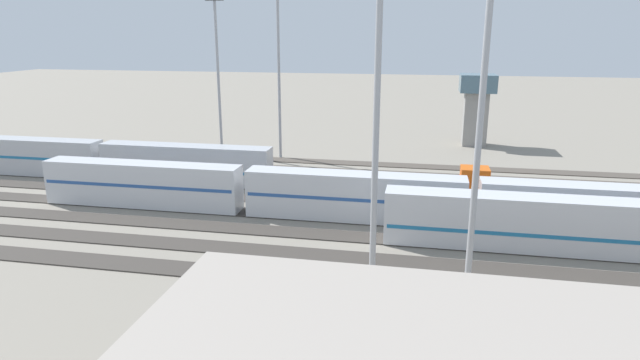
# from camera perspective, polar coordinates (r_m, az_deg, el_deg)

# --- Properties ---
(ground_plane) EXTENTS (400.00, 400.00, 0.00)m
(ground_plane) POSITION_cam_1_polar(r_m,az_deg,el_deg) (61.59, 4.63, -2.76)
(ground_plane) COLOR gray
(track_bed_0) EXTENTS (140.00, 2.80, 0.12)m
(track_bed_0) POSITION_cam_1_polar(r_m,az_deg,el_deg) (80.72, 6.27, 1.68)
(track_bed_0) COLOR #4C443D
(track_bed_0) RESTS_ON ground_plane
(track_bed_1) EXTENTS (140.00, 2.80, 0.12)m
(track_bed_1) POSITION_cam_1_polar(r_m,az_deg,el_deg) (75.89, 5.94, 0.79)
(track_bed_1) COLOR #4C443D
(track_bed_1) RESTS_ON ground_plane
(track_bed_2) EXTENTS (140.00, 2.80, 0.12)m
(track_bed_2) POSITION_cam_1_polar(r_m,az_deg,el_deg) (71.09, 5.56, -0.22)
(track_bed_2) COLOR #3D3833
(track_bed_2) RESTS_ON ground_plane
(track_bed_3) EXTENTS (140.00, 2.80, 0.12)m
(track_bed_3) POSITION_cam_1_polar(r_m,az_deg,el_deg) (66.31, 5.13, -1.37)
(track_bed_3) COLOR #3D3833
(track_bed_3) RESTS_ON ground_plane
(track_bed_4) EXTENTS (140.00, 2.80, 0.12)m
(track_bed_4) POSITION_cam_1_polar(r_m,az_deg,el_deg) (61.57, 4.63, -2.70)
(track_bed_4) COLOR #3D3833
(track_bed_4) RESTS_ON ground_plane
(track_bed_5) EXTENTS (140.00, 2.80, 0.12)m
(track_bed_5) POSITION_cam_1_polar(r_m,az_deg,el_deg) (56.87, 4.04, -4.26)
(track_bed_5) COLOR #3D3833
(track_bed_5) RESTS_ON ground_plane
(track_bed_6) EXTENTS (140.00, 2.80, 0.12)m
(track_bed_6) POSITION_cam_1_polar(r_m,az_deg,el_deg) (52.23, 3.35, -6.09)
(track_bed_6) COLOR #3D3833
(track_bed_6) RESTS_ON ground_plane
(track_bed_7) EXTENTS (140.00, 2.80, 0.12)m
(track_bed_7) POSITION_cam_1_polar(r_m,az_deg,el_deg) (47.66, 2.51, -8.27)
(track_bed_7) COLOR #3D3833
(track_bed_7) RESTS_ON ground_plane
(track_bed_8) EXTENTS (140.00, 2.80, 0.12)m
(track_bed_8) POSITION_cam_1_polar(r_m,az_deg,el_deg) (43.19, 1.49, -10.91)
(track_bed_8) COLOR #3D3833
(track_bed_8) RESTS_ON ground_plane
(train_on_track_3) EXTENTS (47.20, 3.06, 5.00)m
(train_on_track_3) POSITION_cam_1_polar(r_m,az_deg,el_deg) (77.91, -22.27, 2.01)
(train_on_track_3) COLOR #B7BABF
(train_on_track_3) RESTS_ON ground_plane
(train_on_track_4) EXTENTS (10.00, 3.00, 5.00)m
(train_on_track_4) POSITION_cam_1_polar(r_m,az_deg,el_deg) (61.21, 18.63, -1.55)
(train_on_track_4) COLOR #D85914
(train_on_track_4) RESTS_ON ground_plane
(train_on_track_5) EXTENTS (71.40, 3.06, 5.00)m
(train_on_track_5) POSITION_cam_1_polar(r_m,az_deg,el_deg) (56.11, 3.65, -1.76)
(train_on_track_5) COLOR silver
(train_on_track_5) RESTS_ON ground_plane
(light_mast_0) EXTENTS (2.80, 0.70, 25.18)m
(light_mast_0) POSITION_cam_1_polar(r_m,az_deg,el_deg) (87.32, -10.98, 13.27)
(light_mast_0) COLOR #9EA0A5
(light_mast_0) RESTS_ON ground_plane
(light_mast_1) EXTENTS (2.80, 0.70, 25.48)m
(light_mast_1) POSITION_cam_1_polar(r_m,az_deg,el_deg) (34.91, 6.19, 10.68)
(light_mast_1) COLOR #9EA0A5
(light_mast_1) RESTS_ON ground_plane
(light_mast_2) EXTENTS (2.80, 0.70, 31.65)m
(light_mast_2) POSITION_cam_1_polar(r_m,az_deg,el_deg) (83.17, -4.53, 15.82)
(light_mast_2) COLOR #9EA0A5
(light_mast_2) RESTS_ON ground_plane
(light_mast_3) EXTENTS (2.80, 0.70, 32.61)m
(light_mast_3) POSITION_cam_1_polar(r_m,az_deg,el_deg) (35.53, 17.64, 16.40)
(light_mast_3) COLOR #9EA0A5
(light_mast_3) RESTS_ON ground_plane
(control_tower) EXTENTS (6.00, 6.00, 12.35)m
(control_tower) POSITION_cam_1_polar(r_m,az_deg,el_deg) (97.26, 16.39, 7.83)
(control_tower) COLOR gray
(control_tower) RESTS_ON ground_plane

